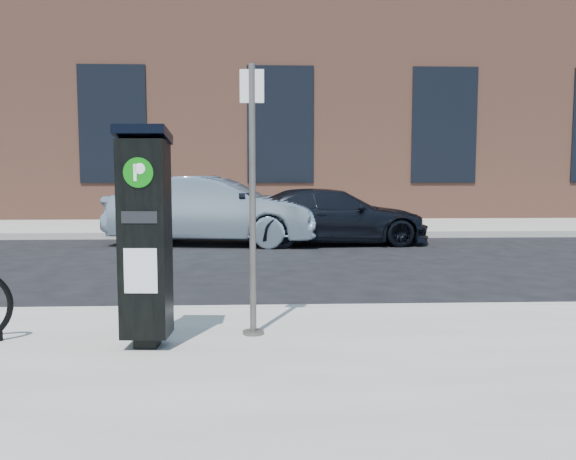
{
  "coord_description": "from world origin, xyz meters",
  "views": [
    {
      "loc": [
        -0.59,
        -6.56,
        1.63
      ],
      "look_at": [
        -0.28,
        0.5,
        0.94
      ],
      "focal_mm": 38.0,
      "sensor_mm": 36.0,
      "label": 1
    }
  ],
  "objects": [
    {
      "name": "car_silver",
      "position": [
        -1.63,
        6.9,
        0.75
      ],
      "size": [
        4.74,
        2.19,
        1.51
      ],
      "primitive_type": "imported",
      "rotation": [
        0.0,
        0.0,
        1.44
      ],
      "color": "#7E91A0",
      "rests_on": "ground"
    },
    {
      "name": "car_dark",
      "position": [
        1.0,
        6.85,
        0.61
      ],
      "size": [
        4.32,
        1.98,
        1.23
      ],
      "primitive_type": "imported",
      "rotation": [
        0.0,
        0.0,
        1.63
      ],
      "color": "black",
      "rests_on": "ground"
    },
    {
      "name": "sign_pole",
      "position": [
        -0.66,
        -1.15,
        1.34
      ],
      "size": [
        0.21,
        0.19,
        2.4
      ],
      "rotation": [
        0.0,
        0.0,
        -0.07
      ],
      "color": "#5B5450",
      "rests_on": "sidewalk_near"
    },
    {
      "name": "curb_far",
      "position": [
        0.0,
        8.02,
        0.07
      ],
      "size": [
        60.0,
        0.12,
        0.16
      ],
      "primitive_type": "cube",
      "color": "#9E9B93",
      "rests_on": "ground"
    },
    {
      "name": "sidewalk_far",
      "position": [
        0.0,
        14.0,
        0.07
      ],
      "size": [
        60.0,
        12.0,
        0.15
      ],
      "primitive_type": "cube",
      "color": "gray",
      "rests_on": "ground"
    },
    {
      "name": "curb_near",
      "position": [
        0.0,
        -0.02,
        0.07
      ],
      "size": [
        60.0,
        0.12,
        0.16
      ],
      "primitive_type": "cube",
      "color": "#9E9B93",
      "rests_on": "ground"
    },
    {
      "name": "building",
      "position": [
        -0.0,
        17.0,
        4.15
      ],
      "size": [
        28.0,
        10.05,
        8.25
      ],
      "color": "brown",
      "rests_on": "ground"
    },
    {
      "name": "ground",
      "position": [
        0.0,
        0.0,
        0.0
      ],
      "size": [
        120.0,
        120.0,
        0.0
      ],
      "primitive_type": "plane",
      "color": "black",
      "rests_on": "ground"
    },
    {
      "name": "parking_kiosk",
      "position": [
        -1.55,
        -1.5,
        1.1
      ],
      "size": [
        0.44,
        0.4,
        1.85
      ],
      "rotation": [
        0.0,
        0.0,
        -0.06
      ],
      "color": "black",
      "rests_on": "sidewalk_near"
    }
  ]
}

